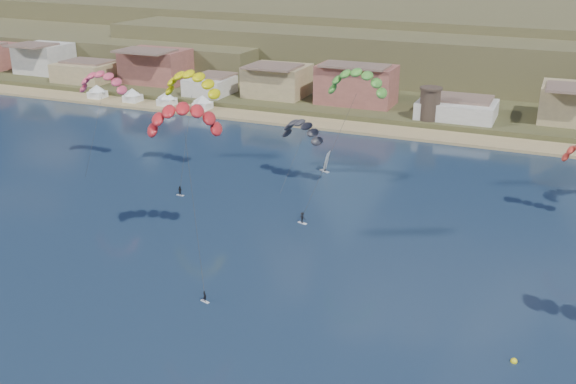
{
  "coord_description": "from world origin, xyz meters",
  "views": [
    {
      "loc": [
        35.85,
        -52.24,
        45.06
      ],
      "look_at": [
        0.0,
        32.0,
        10.0
      ],
      "focal_mm": 40.61,
      "sensor_mm": 36.0,
      "label": 1
    }
  ],
  "objects_px": {
    "watchtower": "(430,103)",
    "kitesurfer_green": "(357,79)",
    "windsurfer": "(325,165)",
    "kitesurfer_red": "(184,114)",
    "buoy": "(514,361)",
    "kitesurfer_yellow": "(191,80)"
  },
  "relations": [
    {
      "from": "buoy",
      "to": "kitesurfer_yellow",
      "type": "bearing_deg",
      "value": 148.52
    },
    {
      "from": "kitesurfer_green",
      "to": "windsurfer",
      "type": "height_order",
      "value": "kitesurfer_green"
    },
    {
      "from": "kitesurfer_red",
      "to": "buoy",
      "type": "relative_size",
      "value": 34.23
    },
    {
      "from": "kitesurfer_yellow",
      "to": "buoy",
      "type": "xyz_separation_m",
      "value": [
        65.95,
        -40.38,
        -20.14
      ]
    },
    {
      "from": "kitesurfer_yellow",
      "to": "buoy",
      "type": "relative_size",
      "value": 30.33
    },
    {
      "from": "kitesurfer_green",
      "to": "windsurfer",
      "type": "distance_m",
      "value": 28.58
    },
    {
      "from": "kitesurfer_yellow",
      "to": "windsurfer",
      "type": "distance_m",
      "value": 32.96
    },
    {
      "from": "kitesurfer_green",
      "to": "kitesurfer_red",
      "type": "bearing_deg",
      "value": -117.78
    },
    {
      "from": "kitesurfer_yellow",
      "to": "buoy",
      "type": "bearing_deg",
      "value": -31.48
    },
    {
      "from": "buoy",
      "to": "watchtower",
      "type": "bearing_deg",
      "value": 107.07
    },
    {
      "from": "kitesurfer_green",
      "to": "buoy",
      "type": "height_order",
      "value": "kitesurfer_green"
    },
    {
      "from": "windsurfer",
      "to": "kitesurfer_red",
      "type": "bearing_deg",
      "value": -96.57
    },
    {
      "from": "watchtower",
      "to": "buoy",
      "type": "relative_size",
      "value": 11.05
    },
    {
      "from": "watchtower",
      "to": "kitesurfer_green",
      "type": "relative_size",
      "value": 0.32
    },
    {
      "from": "kitesurfer_red",
      "to": "kitesurfer_green",
      "type": "relative_size",
      "value": 0.99
    },
    {
      "from": "watchtower",
      "to": "kitesurfer_green",
      "type": "xyz_separation_m",
      "value": [
        -1.99,
        -58.81,
        16.76
      ]
    },
    {
      "from": "kitesurfer_yellow",
      "to": "kitesurfer_green",
      "type": "xyz_separation_m",
      "value": [
        33.81,
        -0.99,
        2.86
      ]
    },
    {
      "from": "kitesurfer_red",
      "to": "buoy",
      "type": "bearing_deg",
      "value": -10.58
    },
    {
      "from": "kitesurfer_green",
      "to": "windsurfer",
      "type": "xyz_separation_m",
      "value": [
        -10.78,
        15.1,
        -21.75
      ]
    },
    {
      "from": "kitesurfer_red",
      "to": "kitesurfer_green",
      "type": "distance_m",
      "value": 34.37
    },
    {
      "from": "kitesurfer_red",
      "to": "kitesurfer_yellow",
      "type": "height_order",
      "value": "kitesurfer_red"
    },
    {
      "from": "kitesurfer_red",
      "to": "kitesurfer_yellow",
      "type": "distance_m",
      "value": 36.15
    }
  ]
}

